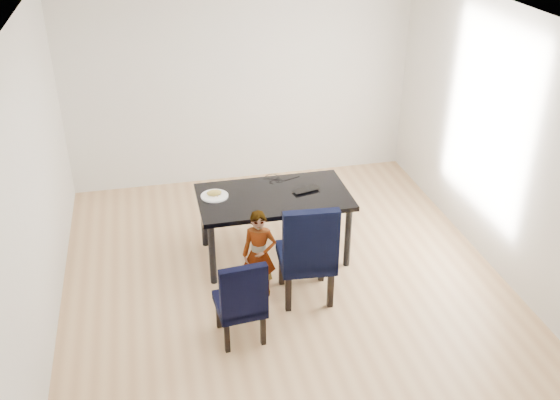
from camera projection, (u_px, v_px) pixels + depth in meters
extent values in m
cube|color=tan|center=(284.00, 281.00, 6.51)|extent=(4.50, 5.00, 0.01)
cube|color=white|center=(285.00, 17.00, 5.21)|extent=(4.50, 5.00, 0.01)
cube|color=silver|center=(240.00, 82.00, 8.01)|extent=(4.50, 0.01, 2.70)
cube|color=silver|center=(380.00, 338.00, 3.72)|extent=(4.50, 0.01, 2.70)
cube|color=silver|center=(33.00, 188.00, 5.42)|extent=(0.01, 5.00, 2.70)
cube|color=white|center=(502.00, 142.00, 6.30)|extent=(0.01, 5.00, 2.70)
cube|color=black|center=(274.00, 225.00, 6.76)|extent=(1.60, 0.90, 0.75)
cube|color=black|center=(239.00, 297.00, 5.55)|extent=(0.45, 0.47, 0.87)
cube|color=black|center=(306.00, 249.00, 6.04)|extent=(0.56, 0.58, 1.09)
imported|color=#FF4815|center=(259.00, 254.00, 6.10)|extent=(0.39, 0.32, 0.93)
cylinder|color=white|center=(215.00, 196.00, 6.54)|extent=(0.36, 0.36, 0.02)
ellipsoid|color=gold|center=(214.00, 193.00, 6.52)|extent=(0.17, 0.11, 0.06)
imported|color=black|center=(304.00, 188.00, 6.68)|extent=(0.33, 0.25, 0.02)
torus|color=black|center=(276.00, 181.00, 6.85)|extent=(0.14, 0.14, 0.01)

